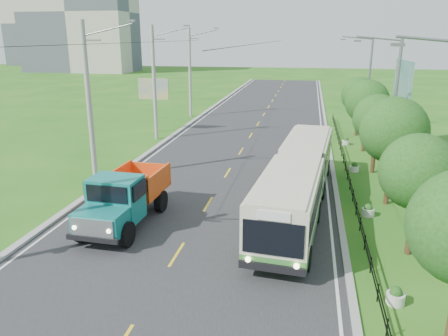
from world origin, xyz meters
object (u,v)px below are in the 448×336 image
(pole_mid, at_px, (155,83))
(tree_back, at_px, (360,97))
(pole_far, at_px, (190,72))
(tree_second, at_px, (418,175))
(planter_mid, at_px, (354,168))
(planter_far, at_px, (346,142))
(streetlight_mid, at_px, (393,102))
(streetlight_far, at_px, (367,81))
(billboard_left, at_px, (154,92))
(billboard_right, at_px, (402,86))
(tree_fifth, at_px, (367,104))
(pole_near, at_px, (89,102))
(dump_truck, at_px, (125,195))
(tree_fourth, at_px, (378,121))
(planter_front, at_px, (396,296))
(tree_third, at_px, (394,134))
(bus, at_px, (299,177))
(planter_near, at_px, (368,211))

(pole_mid, xyz_separation_m, tree_back, (18.12, 5.14, -1.44))
(pole_far, relative_size, tree_second, 1.89)
(planter_mid, distance_m, planter_far, 8.00)
(pole_far, bearing_deg, streetlight_mid, -45.14)
(tree_second, distance_m, streetlight_far, 25.91)
(streetlight_mid, bearing_deg, billboard_left, 153.60)
(billboard_right, bearing_deg, planter_mid, -121.66)
(pole_mid, distance_m, pole_far, 12.00)
(tree_second, bearing_deg, planter_mid, 96.05)
(tree_fifth, distance_m, billboard_left, 19.74)
(pole_near, height_order, billboard_left, pole_near)
(planter_far, height_order, dump_truck, dump_truck)
(tree_second, height_order, billboard_left, tree_second)
(pole_far, xyz_separation_m, tree_fourth, (18.12, -18.86, -1.51))
(pole_near, relative_size, planter_front, 14.93)
(tree_third, height_order, bus, tree_third)
(tree_fourth, bearing_deg, tree_back, 90.00)
(tree_third, height_order, billboard_left, tree_third)
(planter_front, xyz_separation_m, billboard_right, (3.70, 22.00, 5.06))
(pole_far, distance_m, streetlight_far, 19.56)
(streetlight_mid, relative_size, streetlight_far, 1.00)
(streetlight_mid, bearing_deg, tree_second, -93.79)
(streetlight_mid, xyz_separation_m, bus, (-5.72, -7.74, -3.07))
(tree_third, bearing_deg, streetlight_far, 87.73)
(billboard_left, xyz_separation_m, billboard_right, (21.80, -4.00, 1.48))
(billboard_right, bearing_deg, billboard_left, 169.60)
(pole_far, distance_m, planter_near, 32.19)
(tree_third, bearing_deg, billboard_left, 140.67)
(planter_near, relative_size, planter_far, 1.00)
(streetlight_mid, height_order, streetlight_far, same)
(planter_front, bearing_deg, tree_back, 87.44)
(pole_near, xyz_separation_m, pole_far, (0.00, 24.00, 0.00))
(planter_front, bearing_deg, planter_mid, 90.00)
(tree_back, distance_m, planter_front, 28.37)
(tree_fourth, distance_m, bus, 9.46)
(tree_third, xyz_separation_m, planter_near, (-1.26, -2.14, -3.70))
(pole_mid, height_order, tree_second, pole_mid)
(pole_mid, height_order, tree_back, pole_mid)
(billboard_right, height_order, bus, billboard_right)
(tree_second, distance_m, planter_near, 5.19)
(pole_near, relative_size, streetlight_mid, 1.10)
(tree_back, distance_m, streetlight_mid, 12.23)
(tree_fifth, height_order, planter_front, tree_fifth)
(streetlight_far, bearing_deg, dump_truck, -119.01)
(pole_far, height_order, tree_third, pole_far)
(planter_mid, relative_size, billboard_left, 0.13)
(pole_mid, bearing_deg, planter_front, -53.75)
(pole_far, bearing_deg, planter_front, -64.28)
(tree_back, height_order, planter_far, tree_back)
(pole_far, bearing_deg, dump_truck, -80.95)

